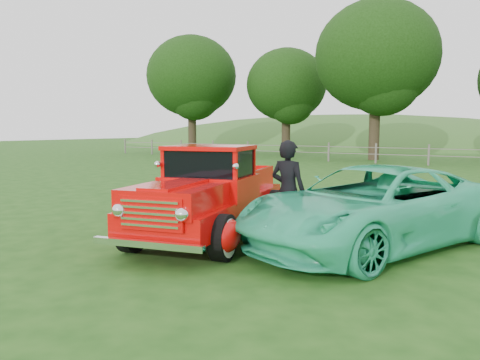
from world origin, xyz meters
The scene contains 9 objects.
ground centered at (0.00, 0.00, 0.00)m, with size 140.00×140.00×0.00m, color #1B4713.
distant_hills centered at (-4.08, 59.46, -4.55)m, with size 116.00×60.00×18.00m.
fence_line centered at (0.00, 22.00, 0.60)m, with size 48.00×0.12×1.20m.
tree_far_west centered at (-20.00, 26.00, 6.49)m, with size 7.60×7.60×9.93m.
tree_mid_west centered at (-12.00, 28.00, 5.55)m, with size 6.40×6.40×8.46m.
tree_near_west centered at (-4.00, 25.00, 6.80)m, with size 8.00×8.00×10.42m.
red_pickup centered at (-0.29, 1.10, 0.80)m, with size 3.01×5.24×1.78m.
teal_sedan centered at (2.60, 1.90, 0.72)m, with size 2.40×5.21×1.45m, color #32C993.
man centered at (1.15, 1.52, 0.95)m, with size 0.69×0.45×1.89m, color black.
Camera 1 is at (4.92, -6.21, 2.11)m, focal length 35.00 mm.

